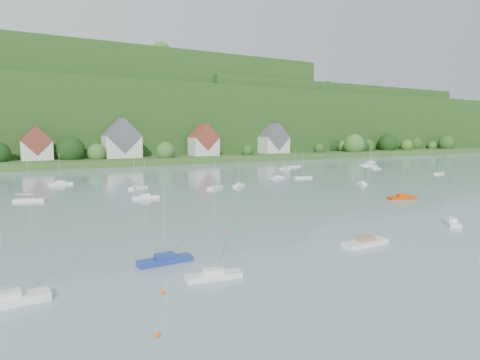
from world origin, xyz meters
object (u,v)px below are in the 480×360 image
object	(u,v)px
near_sailboat_2	(365,242)
near_sailboat_5	(402,197)
near_sailboat_1	(165,259)
near_sailboat_0	(214,275)
near_sailboat_6	(5,300)
near_sailboat_3	(452,222)

from	to	relation	value
near_sailboat_2	near_sailboat_5	distance (m)	42.01
near_sailboat_1	near_sailboat_5	size ratio (longest dim) A/B	0.97
near_sailboat_0	near_sailboat_6	xyz separation A→B (m)	(-17.92, 2.86, 0.05)
near_sailboat_3	near_sailboat_5	distance (m)	24.93
near_sailboat_0	near_sailboat_2	xyz separation A→B (m)	(22.16, 1.36, 0.04)
near_sailboat_0	near_sailboat_5	size ratio (longest dim) A/B	0.90
near_sailboat_2	near_sailboat_5	size ratio (longest dim) A/B	1.08
near_sailboat_1	near_sailboat_0	bearing A→B (deg)	-72.41
near_sailboat_1	near_sailboat_6	world-z (taller)	near_sailboat_6
near_sailboat_0	near_sailboat_1	xyz separation A→B (m)	(-2.50, 7.12, 0.02)
near_sailboat_3	near_sailboat_5	world-z (taller)	near_sailboat_5
near_sailboat_0	near_sailboat_5	xyz separation A→B (m)	(57.30, 24.38, 0.02)
near_sailboat_1	near_sailboat_5	distance (m)	62.23
near_sailboat_3	near_sailboat_6	world-z (taller)	near_sailboat_6
near_sailboat_0	near_sailboat_5	world-z (taller)	near_sailboat_5
near_sailboat_1	near_sailboat_6	bearing A→B (deg)	-166.31
near_sailboat_2	near_sailboat_0	bearing A→B (deg)	-178.28
near_sailboat_6	near_sailboat_3	bearing A→B (deg)	-2.00
near_sailboat_6	near_sailboat_1	bearing A→B (deg)	12.67
near_sailboat_2	near_sailboat_3	distance (m)	21.39
near_sailboat_1	near_sailboat_2	world-z (taller)	near_sailboat_2
near_sailboat_1	near_sailboat_2	xyz separation A→B (m)	(24.65, -5.75, 0.03)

